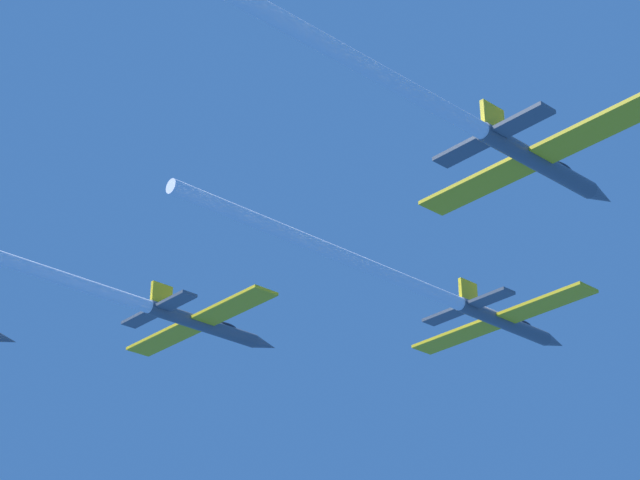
{
  "coord_description": "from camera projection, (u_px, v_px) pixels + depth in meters",
  "views": [
    {
      "loc": [
        51.89,
        -67.28,
        -36.08
      ],
      "look_at": [
        -0.28,
        -19.84,
        -0.13
      ],
      "focal_mm": 65.15,
      "sensor_mm": 36.0,
      "label": 1
    }
  ],
  "objects": [
    {
      "name": "jet_left_wing",
      "position": [
        94.0,
        288.0,
        85.6
      ],
      "size": [
        16.86,
        41.99,
        2.79
      ],
      "color": "#4C5660"
    },
    {
      "name": "jet_right_wing",
      "position": [
        422.0,
        97.0,
        63.95
      ],
      "size": [
        16.86,
        42.27,
        2.79
      ],
      "color": "#4C5660"
    },
    {
      "name": "jet_lead",
      "position": [
        425.0,
        289.0,
        85.13
      ],
      "size": [
        16.86,
        39.37,
        2.79
      ],
      "color": "#4C5660"
    }
  ]
}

